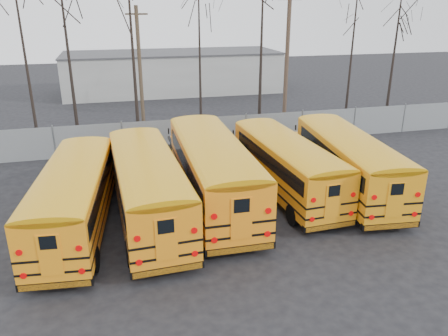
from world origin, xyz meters
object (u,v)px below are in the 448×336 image
object	(u,v)px
bus_d	(285,161)
utility_pole_right	(287,58)
bus_e	(347,157)
utility_pole_left	(140,68)
bus_c	(212,165)
bus_a	(75,192)
bus_b	(147,181)

from	to	relation	value
bus_d	utility_pole_right	bearing A→B (deg)	65.21
bus_d	bus_e	xyz separation A→B (m)	(3.08, -0.47, 0.06)
bus_d	utility_pole_left	size ratio (longest dim) A/B	1.18
bus_c	utility_pole_left	xyz separation A→B (m)	(-2.04, 14.17, 2.60)
bus_c	utility_pole_left	bearing A→B (deg)	99.20
bus_e	utility_pole_right	world-z (taller)	utility_pole_right
utility_pole_right	bus_a	bearing A→B (deg)	-112.23
bus_d	bus_b	bearing A→B (deg)	-172.62
bus_b	bus_c	bearing A→B (deg)	14.42
bus_e	utility_pole_right	size ratio (longest dim) A/B	1.11
bus_c	utility_pole_left	world-z (taller)	utility_pole_left
bus_a	bus_b	distance (m)	2.92
bus_d	utility_pole_right	size ratio (longest dim) A/B	1.06
bus_b	bus_c	distance (m)	3.17
bus_a	bus_e	bearing A→B (deg)	10.24
bus_e	utility_pole_left	size ratio (longest dim) A/B	1.24
bus_b	utility_pole_left	world-z (taller)	utility_pole_left
bus_a	bus_e	distance (m)	12.76
utility_pole_left	utility_pole_right	bearing A→B (deg)	4.25
bus_d	bus_c	bearing A→B (deg)	-178.24
bus_c	bus_d	bearing A→B (deg)	5.71
bus_c	bus_d	world-z (taller)	bus_c
bus_e	utility_pole_left	world-z (taller)	utility_pole_left
bus_a	utility_pole_left	world-z (taller)	utility_pole_left
utility_pole_left	utility_pole_right	xyz separation A→B (m)	(10.80, -1.24, 0.54)
bus_e	bus_c	bearing A→B (deg)	-175.48
bus_a	bus_b	size ratio (longest dim) A/B	0.95
bus_a	bus_d	world-z (taller)	bus_a
bus_c	bus_e	xyz separation A→B (m)	(6.78, -0.17, -0.14)
bus_c	bus_d	xyz separation A→B (m)	(3.70, 0.31, -0.21)
bus_a	utility_pole_left	xyz separation A→B (m)	(3.90, 15.29, 2.80)
bus_c	bus_e	world-z (taller)	bus_c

